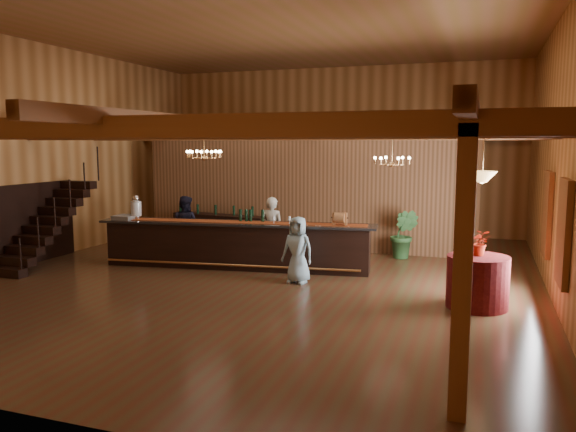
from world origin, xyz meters
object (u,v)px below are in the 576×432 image
(round_table, at_px, (477,282))
(staff_second, at_px, (185,226))
(raffle_drum, at_px, (340,218))
(chandelier_left, at_px, (204,154))
(bartender, at_px, (272,230))
(tasting_bar, at_px, (236,245))
(backbar_shelf, at_px, (225,231))
(beverage_dispenser, at_px, (136,208))
(chandelier_right, at_px, (392,160))
(pendant_lamp, at_px, (482,177))
(guest, at_px, (298,250))
(floor_plant, at_px, (404,234))

(round_table, bearing_deg, staff_second, 162.30)
(raffle_drum, relative_size, chandelier_left, 0.43)
(chandelier_left, xyz_separation_m, bartender, (1.17, 1.32, -1.91))
(tasting_bar, bearing_deg, backbar_shelf, 113.22)
(beverage_dispenser, height_order, chandelier_right, chandelier_right)
(round_table, distance_m, chandelier_right, 3.52)
(chandelier_right, bearing_deg, pendant_lamp, -46.68)
(tasting_bar, distance_m, guest, 2.05)
(chandelier_right, height_order, pendant_lamp, same)
(raffle_drum, xyz_separation_m, bartender, (-1.88, 0.56, -0.46))
(chandelier_right, bearing_deg, staff_second, 176.73)
(guest, bearing_deg, bartender, 133.49)
(pendant_lamp, height_order, guest, pendant_lamp)
(chandelier_left, distance_m, staff_second, 2.64)
(beverage_dispenser, relative_size, guest, 0.42)
(round_table, xyz_separation_m, pendant_lamp, (0.00, 0.00, 1.92))
(raffle_drum, height_order, pendant_lamp, pendant_lamp)
(tasting_bar, relative_size, chandelier_right, 8.43)
(beverage_dispenser, xyz_separation_m, staff_second, (0.74, 1.10, -0.59))
(bartender, bearing_deg, backbar_shelf, -38.06)
(round_table, bearing_deg, chandelier_right, 133.32)
(floor_plant, bearing_deg, bartender, -152.41)
(beverage_dispenser, distance_m, floor_plant, 6.86)
(tasting_bar, distance_m, beverage_dispenser, 2.72)
(guest, distance_m, floor_plant, 3.78)
(floor_plant, bearing_deg, beverage_dispenser, -156.28)
(pendant_lamp, relative_size, bartender, 0.54)
(tasting_bar, distance_m, staff_second, 2.02)
(backbar_shelf, distance_m, round_table, 8.06)
(tasting_bar, relative_size, pendant_lamp, 7.49)
(chandelier_right, relative_size, bartender, 0.48)
(bartender, xyz_separation_m, floor_plant, (3.06, 1.60, -0.19))
(pendant_lamp, bearing_deg, backbar_shelf, 150.28)
(beverage_dispenser, bearing_deg, raffle_drum, 6.58)
(beverage_dispenser, bearing_deg, guest, -7.45)
(raffle_drum, xyz_separation_m, pendant_lamp, (3.05, -1.83, 1.11))
(raffle_drum, distance_m, round_table, 3.65)
(guest, bearing_deg, staff_second, 163.07)
(chandelier_left, bearing_deg, backbar_shelf, 107.25)
(chandelier_left, height_order, pendant_lamp, same)
(raffle_drum, bearing_deg, bartender, 163.42)
(raffle_drum, relative_size, round_table, 0.31)
(guest, relative_size, floor_plant, 1.11)
(guest, bearing_deg, chandelier_left, 178.10)
(tasting_bar, bearing_deg, chandelier_right, 0.03)
(guest, bearing_deg, beverage_dispenser, -179.87)
(chandelier_right, bearing_deg, tasting_bar, -172.19)
(backbar_shelf, bearing_deg, staff_second, -95.38)
(chandelier_right, bearing_deg, round_table, -46.68)
(staff_second, distance_m, guest, 4.05)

